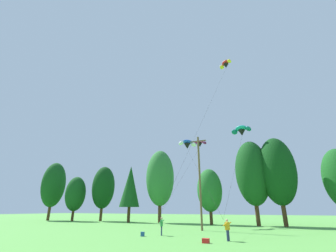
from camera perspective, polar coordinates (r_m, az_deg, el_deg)
The scene contains 17 objects.
treeline_tree_a at distance 63.42m, azimuth -26.54°, elevation -12.87°, with size 5.38×5.38×13.26m.
treeline_tree_b at distance 57.20m, azimuth -21.97°, elevation -15.33°, with size 4.33×4.33×9.38m.
treeline_tree_c at distance 55.74m, azimuth -15.74°, elevation -14.44°, with size 4.97×4.97×11.73m.
treeline_tree_d at distance 49.33m, azimuth -9.36°, elevation -14.52°, with size 4.02×4.02×11.00m.
treeline_tree_e at distance 47.38m, azimuth -1.98°, elevation -12.68°, with size 5.56×5.56×13.91m.
treeline_tree_f at distance 42.40m, azimuth 10.28°, elevation -15.37°, with size 4.30×4.30×9.26m.
treeline_tree_g at distance 41.37m, azimuth 20.20°, elevation -10.81°, with size 5.44×5.44×13.48m.
treeline_tree_h at distance 41.01m, azimuth 25.52°, elevation -9.99°, with size 5.45×5.45×13.54m.
utility_pole at distance 30.98m, azimuth 7.89°, elevation -12.80°, with size 2.20×0.26×11.87m.
kite_flyer_near at distance 25.07m, azimuth -1.61°, elevation -23.27°, with size 0.71×0.73×1.69m.
kite_flyer_mid at distance 21.44m, azimuth 14.52°, elevation -23.27°, with size 0.70×0.72×1.69m.
parafoil_kite_high_red_yellow at distance 41.66m, azimuth 14.10°, elevation 14.61°, with size 7.71×13.05×24.78m.
parafoil_kite_mid_teal at distance 42.85m, azimuth 17.74°, elevation -1.06°, with size 3.88×20.61×14.98m.
parafoil_kite_far_magenta at distance 41.75m, azimuth 7.88°, elevation -4.30°, with size 2.62×16.77×12.56m.
parafoil_kite_low_blue_white at distance 39.89m, azimuth 4.83°, elevation -4.49°, with size 9.85×16.67×12.25m.
backpack at distance 24.57m, azimuth -6.33°, elevation -25.10°, with size 0.32×0.24×0.40m, color #234C89.
picnic_cooler at distance 19.97m, azimuth 9.36°, elevation -26.29°, with size 0.52×0.36×0.34m, color red.
Camera 1 is at (8.86, 2.29, 2.47)m, focal length 24.57 mm.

